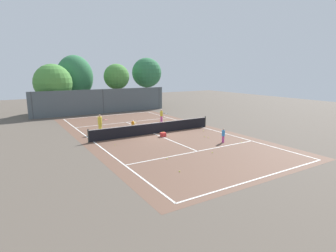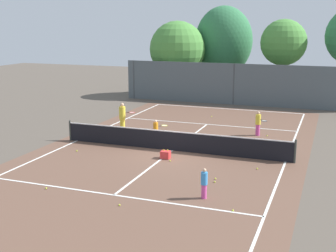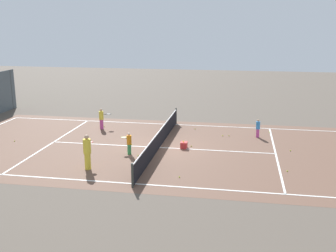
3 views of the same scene
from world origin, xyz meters
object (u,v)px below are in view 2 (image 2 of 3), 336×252
(tennis_ball_10, at_px, (115,141))
(tennis_ball_2, at_px, (215,182))
(player_1, at_px, (204,183))
(tennis_ball_4, at_px, (170,161))
(tennis_ball_9, at_px, (187,142))
(tennis_ball_7, at_px, (212,116))
(player_0, at_px, (258,123))
(player_2, at_px, (123,117))
(tennis_ball_0, at_px, (46,188))
(tennis_ball_8, at_px, (257,169))
(tennis_ball_13, at_px, (148,143))
(ball_crate, at_px, (166,155))
(tennis_ball_1, at_px, (233,210))
(tennis_ball_3, at_px, (215,179))
(player_3, at_px, (156,130))
(tennis_ball_12, at_px, (120,205))
(tennis_ball_6, at_px, (77,151))
(tennis_ball_5, at_px, (267,136))

(tennis_ball_10, bearing_deg, tennis_ball_2, -33.30)
(player_1, height_order, tennis_ball_10, player_1)
(tennis_ball_4, distance_m, tennis_ball_10, 4.68)
(tennis_ball_9, bearing_deg, tennis_ball_7, 94.32)
(player_0, height_order, tennis_ball_10, player_0)
(player_2, bearing_deg, tennis_ball_4, -44.25)
(tennis_ball_0, relative_size, tennis_ball_9, 1.00)
(player_1, bearing_deg, tennis_ball_8, 72.58)
(tennis_ball_7, height_order, tennis_ball_13, same)
(ball_crate, bearing_deg, tennis_ball_1, -48.99)
(tennis_ball_0, distance_m, tennis_ball_10, 7.39)
(tennis_ball_2, distance_m, tennis_ball_3, 0.39)
(player_2, bearing_deg, player_0, 14.13)
(player_3, bearing_deg, tennis_ball_8, -26.18)
(tennis_ball_1, relative_size, tennis_ball_4, 1.00)
(ball_crate, distance_m, tennis_ball_12, 5.88)
(tennis_ball_6, distance_m, tennis_ball_12, 7.40)
(tennis_ball_1, relative_size, tennis_ball_10, 1.00)
(ball_crate, bearing_deg, tennis_ball_8, -1.85)
(player_2, relative_size, tennis_ball_4, 26.16)
(tennis_ball_0, height_order, tennis_ball_6, same)
(tennis_ball_2, bearing_deg, tennis_ball_6, 165.33)
(tennis_ball_2, bearing_deg, player_1, -88.30)
(player_0, distance_m, tennis_ball_2, 8.42)
(tennis_ball_6, xyz_separation_m, tennis_ball_8, (8.86, 0.30, 0.00))
(tennis_ball_10, height_order, tennis_ball_12, same)
(tennis_ball_13, bearing_deg, tennis_ball_3, -41.45)
(tennis_ball_8, relative_size, tennis_ball_10, 1.00)
(tennis_ball_0, relative_size, tennis_ball_10, 1.00)
(tennis_ball_2, distance_m, tennis_ball_7, 13.01)
(player_3, height_order, tennis_ball_5, player_3)
(ball_crate, height_order, tennis_ball_13, ball_crate)
(tennis_ball_10, bearing_deg, tennis_ball_6, -109.63)
(tennis_ball_3, bearing_deg, player_2, 139.49)
(player_1, xyz_separation_m, tennis_ball_10, (-6.74, 6.14, -0.55))
(tennis_ball_9, xyz_separation_m, tennis_ball_10, (-3.74, -1.09, 0.00))
(player_2, height_order, tennis_ball_7, player_2)
(tennis_ball_4, relative_size, tennis_ball_10, 1.00)
(tennis_ball_5, xyz_separation_m, tennis_ball_6, (-8.40, -6.44, 0.00))
(tennis_ball_7, distance_m, tennis_ball_10, 8.75)
(player_3, height_order, tennis_ball_2, player_3)
(tennis_ball_9, height_order, tennis_ball_10, same)
(player_0, distance_m, tennis_ball_6, 10.18)
(player_0, xyz_separation_m, tennis_ball_4, (-2.97, -6.35, -0.68))
(tennis_ball_1, height_order, tennis_ball_6, same)
(tennis_ball_8, height_order, tennis_ball_10, same)
(player_2, xyz_separation_m, ball_crate, (4.21, -4.08, -0.71))
(tennis_ball_2, relative_size, tennis_ball_9, 1.00)
(tennis_ball_6, bearing_deg, tennis_ball_0, -71.26)
(player_3, distance_m, tennis_ball_6, 4.40)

